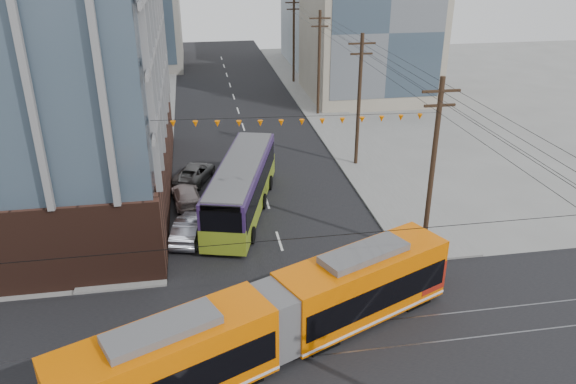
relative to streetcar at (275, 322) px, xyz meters
name	(u,v)px	position (x,y,z in m)	size (l,w,h in m)	color
bg_bldg_nw_near	(80,21)	(-15.14, 48.56, 7.10)	(18.00, 16.00, 18.00)	#8C99A5
bg_bldg_ne_near	(369,28)	(17.86, 44.56, 6.10)	(14.00, 14.00, 16.00)	gray
bg_bldg_ne_far	(342,15)	(19.86, 64.56, 5.10)	(16.00, 16.00, 14.00)	#8C99A5
utility_pole_far	(294,41)	(10.36, 52.56, 3.60)	(0.30, 0.30, 11.00)	black
streetcar	(275,322)	(0.00, 0.00, 0.00)	(19.68, 2.77, 3.79)	#E36000
city_bus	(242,186)	(-0.04, 15.33, 0.00)	(2.91, 13.41, 3.80)	#311C4E
parked_car_silver	(190,228)	(-3.76, 11.90, -1.13)	(1.63, 4.66, 1.54)	#AAB0C1
parked_car_white	(186,195)	(-3.94, 17.19, -1.23)	(1.88, 4.63, 1.34)	beige
parked_car_grey	(195,173)	(-3.28, 21.43, -1.22)	(2.25, 4.87, 1.35)	#585858
jersey_barrier	(423,251)	(10.16, 7.08, -1.46)	(0.98, 4.34, 0.87)	gray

